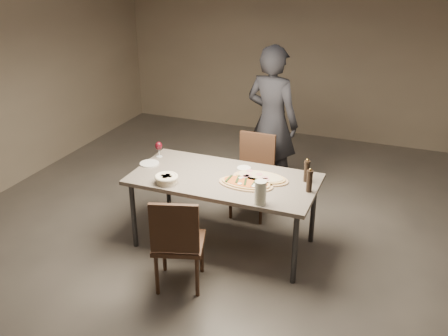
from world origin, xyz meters
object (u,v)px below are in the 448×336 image
at_px(chair_near, 177,239).
at_px(carafe, 260,192).
at_px(ham_pizza, 260,178).
at_px(diner, 272,122).
at_px(zucchini_pizza, 246,183).
at_px(bread_basket, 166,178).
at_px(chair_far, 254,170).
at_px(dining_table, 224,183).
at_px(pepper_mill_left, 309,181).

bearing_deg(chair_near, carafe, 19.64).
height_order(ham_pizza, diner, diner).
xyz_separation_m(zucchini_pizza, ham_pizza, (0.09, 0.17, -0.00)).
distance_m(bread_basket, chair_far, 1.24).
height_order(dining_table, diner, diner).
distance_m(pepper_mill_left, chair_near, 1.30).
relative_size(dining_table, carafe, 8.35).
height_order(ham_pizza, pepper_mill_left, pepper_mill_left).
relative_size(dining_table, pepper_mill_left, 7.73).
distance_m(zucchini_pizza, carafe, 0.40).
height_order(chair_far, diner, diner).
xyz_separation_m(ham_pizza, pepper_mill_left, (0.49, -0.09, 0.09)).
bearing_deg(dining_table, ham_pizza, 14.92).
relative_size(zucchini_pizza, carafe, 2.45).
relative_size(ham_pizza, chair_far, 0.60).
xyz_separation_m(ham_pizza, chair_near, (-0.44, -0.92, -0.26)).
bearing_deg(zucchini_pizza, chair_far, 127.20).
distance_m(dining_table, zucchini_pizza, 0.27).
xyz_separation_m(dining_table, diner, (0.09, 1.30, 0.22)).
height_order(bread_basket, pepper_mill_left, pepper_mill_left).
bearing_deg(ham_pizza, chair_near, -102.06).
height_order(bread_basket, diner, diner).
relative_size(zucchini_pizza, chair_far, 0.58).
xyz_separation_m(dining_table, bread_basket, (-0.46, -0.32, 0.11)).
height_order(pepper_mill_left, carafe, pepper_mill_left).
bearing_deg(chair_near, ham_pizza, 46.77).
bearing_deg(bread_basket, dining_table, 34.50).
bearing_deg(ham_pizza, carafe, -58.81).
xyz_separation_m(zucchini_pizza, carafe, (0.24, -0.30, 0.09)).
distance_m(ham_pizza, diner, 1.25).
relative_size(carafe, chair_far, 0.24).
bearing_deg(chair_near, chair_far, 67.06).
distance_m(ham_pizza, chair_far, 0.79).
distance_m(dining_table, bread_basket, 0.57).
bearing_deg(carafe, bread_basket, 176.08).
height_order(zucchini_pizza, bread_basket, bread_basket).
bearing_deg(dining_table, carafe, -37.86).
distance_m(zucchini_pizza, ham_pizza, 0.19).
height_order(dining_table, ham_pizza, ham_pizza).
bearing_deg(chair_far, ham_pizza, 112.96).
xyz_separation_m(carafe, chair_far, (-0.44, 1.16, -0.35)).
height_order(pepper_mill_left, diner, diner).
distance_m(ham_pizza, pepper_mill_left, 0.51).
xyz_separation_m(bread_basket, pepper_mill_left, (1.29, 0.32, 0.06)).
xyz_separation_m(chair_far, diner, (0.04, 0.52, 0.40)).
xyz_separation_m(dining_table, carafe, (0.49, -0.38, 0.16)).
bearing_deg(dining_table, chair_near, -97.02).
bearing_deg(carafe, diner, 103.42).
relative_size(chair_near, diner, 0.50).
bearing_deg(diner, pepper_mill_left, 134.05).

